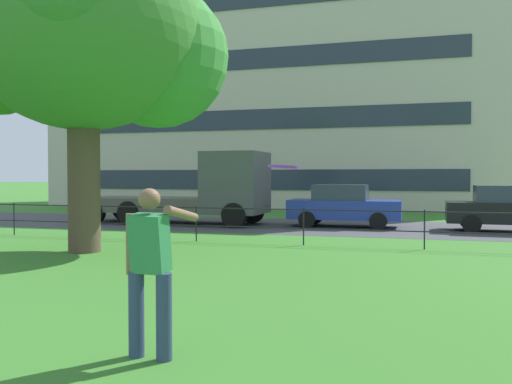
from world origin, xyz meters
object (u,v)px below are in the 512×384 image
object	(u,v)px
car_black_far_right	(509,208)
apartment_building_background	(277,73)
person_thrower	(150,267)
frisbee	(284,167)
car_blue_center	(344,205)
tree_large_lawn	(82,33)
flatbed_truck_right	(200,193)

from	to	relation	value
car_black_far_right	apartment_building_background	distance (m)	19.96
person_thrower	frisbee	distance (m)	1.80
person_thrower	apartment_building_background	distance (m)	30.44
car_blue_center	car_black_far_right	distance (m)	5.48
tree_large_lawn	frisbee	distance (m)	9.98
apartment_building_background	person_thrower	bearing A→B (deg)	-78.49
tree_large_lawn	apartment_building_background	world-z (taller)	apartment_building_background
car_blue_center	car_black_far_right	xyz separation A→B (m)	(5.47, -0.33, 0.00)
tree_large_lawn	person_thrower	world-z (taller)	tree_large_lawn
flatbed_truck_right	apartment_building_background	xyz separation A→B (m)	(-0.57, 14.49, 7.27)
tree_large_lawn	car_black_far_right	world-z (taller)	tree_large_lawn
flatbed_truck_right	person_thrower	bearing A→B (deg)	-69.75
frisbee	car_black_far_right	size ratio (longest dim) A/B	0.07
frisbee	tree_large_lawn	bearing A→B (deg)	133.95
tree_large_lawn	car_black_far_right	distance (m)	14.11
person_thrower	car_black_far_right	size ratio (longest dim) A/B	0.43
tree_large_lawn	frisbee	world-z (taller)	tree_large_lawn
flatbed_truck_right	tree_large_lawn	bearing A→B (deg)	-88.29
flatbed_truck_right	frisbee	bearing A→B (deg)	-65.34
car_blue_center	apartment_building_background	size ratio (longest dim) A/B	0.15
car_blue_center	apartment_building_background	xyz separation A→B (m)	(-6.02, 14.06, 7.71)
tree_large_lawn	car_blue_center	bearing A→B (deg)	58.19
flatbed_truck_right	apartment_building_background	bearing A→B (deg)	92.27
car_black_far_right	flatbed_truck_right	bearing A→B (deg)	-179.47
tree_large_lawn	apartment_building_background	distance (m)	22.70
car_blue_center	apartment_building_background	distance (m)	17.13
tree_large_lawn	frisbee	size ratio (longest dim) A/B	27.57
car_black_far_right	frisbee	bearing A→B (deg)	-105.61
flatbed_truck_right	apartment_building_background	distance (m)	16.22
frisbee	flatbed_truck_right	xyz separation A→B (m)	(-6.77, 14.74, -0.70)
car_blue_center	flatbed_truck_right	bearing A→B (deg)	-175.44
frisbee	person_thrower	bearing A→B (deg)	166.71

